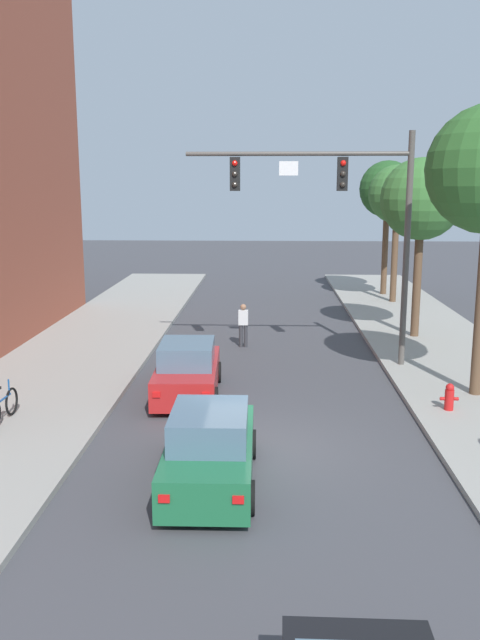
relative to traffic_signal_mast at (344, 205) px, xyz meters
name	(u,v)px	position (x,y,z in m)	size (l,w,h in m)	color
ground_plane	(260,449)	(-2.55, -7.10, -5.37)	(120.00, 120.00, 0.00)	#424247
traffic_signal_mast	(344,205)	(0.00, 0.00, 0.00)	(7.17, 0.38, 7.50)	#514C47
car_lead_red	(188,371)	(-4.69, -3.18, -4.65)	(1.96, 4.30, 1.60)	#B21E1E
car_following_green	(210,450)	(-3.55, -8.97, -4.65)	(1.87, 4.25, 1.60)	#1E663D
pedestrian_crossing_road	(243,323)	(-3.30, 2.83, -4.46)	(0.36, 0.22, 1.64)	#333338
bicycle_leaning	(3,407)	(-8.99, -5.98, -4.83)	(0.13, 1.77, 0.98)	black
fire_hydrant	(449,397)	(2.40, -4.60, -4.86)	(0.48, 0.24, 0.72)	red
street_tree_second	(421,200)	(3.41, 4.34, 0.06)	(3.12, 3.12, 6.88)	brown
street_tree_third	(397,195)	(4.03, 12.39, 0.14)	(2.90, 2.90, 6.87)	brown
street_tree_farthest	(388,190)	(3.97, 14.86, 0.38)	(3.00, 3.00, 7.16)	brown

